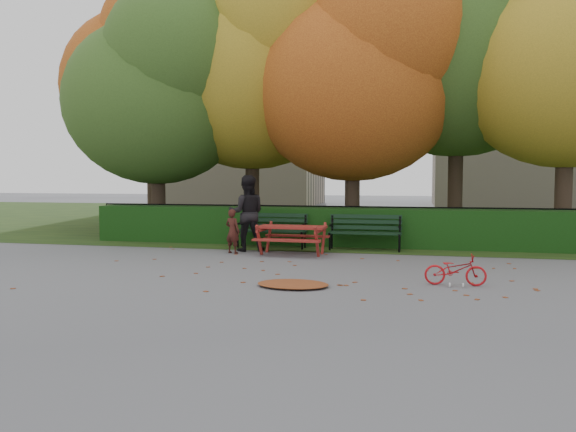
% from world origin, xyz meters
% --- Properties ---
extents(ground, '(90.00, 90.00, 0.00)m').
position_xyz_m(ground, '(0.00, 0.00, 0.00)').
color(ground, slate).
rests_on(ground, ground).
extents(grass_strip, '(90.00, 90.00, 0.00)m').
position_xyz_m(grass_strip, '(0.00, 14.00, 0.01)').
color(grass_strip, '#1B3313').
rests_on(grass_strip, ground).
extents(building_left, '(10.00, 7.00, 15.00)m').
position_xyz_m(building_left, '(-9.00, 26.00, 7.50)').
color(building_left, tan).
rests_on(building_left, ground).
extents(building_right, '(9.00, 6.00, 12.00)m').
position_xyz_m(building_right, '(8.00, 28.00, 6.00)').
color(building_right, tan).
rests_on(building_right, ground).
extents(hedge, '(13.00, 0.90, 1.00)m').
position_xyz_m(hedge, '(0.00, 4.50, 0.50)').
color(hedge, black).
rests_on(hedge, ground).
extents(iron_fence, '(14.00, 0.04, 1.02)m').
position_xyz_m(iron_fence, '(0.00, 5.30, 0.54)').
color(iron_fence, black).
rests_on(iron_fence, ground).
extents(tree_a, '(5.88, 5.60, 7.48)m').
position_xyz_m(tree_a, '(-5.19, 5.58, 4.52)').
color(tree_a, '#33271B').
rests_on(tree_a, ground).
extents(tree_b, '(6.72, 6.40, 8.79)m').
position_xyz_m(tree_b, '(-2.44, 6.75, 5.40)').
color(tree_b, '#33271B').
rests_on(tree_b, ground).
extents(tree_c, '(6.30, 6.00, 8.00)m').
position_xyz_m(tree_c, '(0.83, 5.96, 4.82)').
color(tree_c, '#33271B').
rests_on(tree_c, ground).
extents(tree_d, '(7.14, 6.80, 9.58)m').
position_xyz_m(tree_d, '(3.88, 7.23, 5.98)').
color(tree_d, '#33271B').
rests_on(tree_d, ground).
extents(tree_f, '(6.93, 6.60, 9.19)m').
position_xyz_m(tree_f, '(-7.13, 9.24, 5.69)').
color(tree_f, '#33271B').
rests_on(tree_f, ground).
extents(bench_left, '(1.80, 0.57, 0.88)m').
position_xyz_m(bench_left, '(-1.30, 3.70, 0.52)').
color(bench_left, black).
rests_on(bench_left, ground).
extents(bench_right, '(1.80, 0.57, 0.88)m').
position_xyz_m(bench_right, '(1.10, 3.70, 0.52)').
color(bench_right, black).
rests_on(bench_right, ground).
extents(picnic_table, '(1.63, 1.33, 0.77)m').
position_xyz_m(picnic_table, '(-0.52, 2.53, 0.53)').
color(picnic_table, maroon).
rests_on(picnic_table, ground).
extents(leaf_pile, '(1.43, 1.22, 0.08)m').
position_xyz_m(leaf_pile, '(0.33, -1.28, 0.04)').
color(leaf_pile, brown).
rests_on(leaf_pile, ground).
extents(leaf_scatter, '(9.00, 5.70, 0.01)m').
position_xyz_m(leaf_scatter, '(0.00, 0.30, 0.01)').
color(leaf_scatter, brown).
rests_on(leaf_scatter, ground).
extents(child, '(0.45, 0.37, 1.06)m').
position_xyz_m(child, '(-1.95, 2.39, 0.53)').
color(child, '#3D1813').
rests_on(child, ground).
extents(adult, '(1.08, 0.94, 1.87)m').
position_xyz_m(adult, '(-1.74, 2.90, 0.94)').
color(adult, black).
rests_on(adult, ground).
extents(bicycle, '(1.02, 0.38, 0.53)m').
position_xyz_m(bicycle, '(2.99, -0.59, 0.27)').
color(bicycle, red).
rests_on(bicycle, ground).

